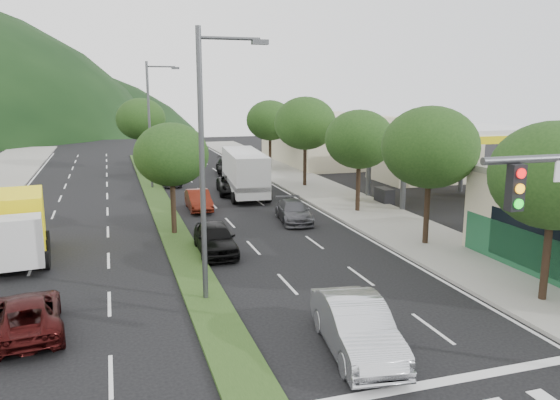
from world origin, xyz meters
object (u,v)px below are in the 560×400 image
object	(u,v)px
tree_med_near	(171,155)
car_queue_a	(215,238)
car_queue_b	(294,211)
tree_r_a	(554,176)
streetlight_mid	(152,119)
car_queue_d	(233,185)
tree_r_c	(359,139)
tree_med_far	(141,119)
tree_r_b	(430,147)
box_truck	(20,229)
streetlight_near	(207,153)
car_queue_f	(228,166)
suv_maroon	(27,315)
motorhome	(244,172)
tree_r_d	(305,123)
tree_r_e	(270,120)
car_queue_c	(199,200)
sedan_silver	(356,327)
car_queue_e	(170,178)

from	to	relation	value
tree_med_near	car_queue_a	world-z (taller)	tree_med_near
car_queue_b	tree_r_a	bearing A→B (deg)	-64.67
streetlight_mid	car_queue_d	xyz separation A→B (m)	(5.53, -4.11, -4.90)
tree_r_a	tree_r_c	distance (m)	16.00
tree_med_far	tree_r_b	bearing A→B (deg)	-69.44
streetlight_mid	car_queue_a	size ratio (longest dim) A/B	2.27
box_truck	tree_r_c	bearing A→B (deg)	-173.59
streetlight_near	car_queue_f	distance (m)	32.11
streetlight_mid	suv_maroon	size ratio (longest dim) A/B	2.16
car_queue_a	motorhome	distance (m)	14.99
car_queue_f	car_queue_b	bearing A→B (deg)	-82.65
tree_med_near	tree_r_d	bearing A→B (deg)	45.00
car_queue_a	tree_r_c	bearing A→B (deg)	31.69
tree_med_near	car_queue_a	bearing A→B (deg)	-69.93
tree_med_far	car_queue_f	distance (m)	10.01
tree_r_e	tree_r_b	bearing A→B (deg)	-90.00
car_queue_a	car_queue_c	distance (m)	10.03
tree_r_c	motorhome	distance (m)	10.19
tree_r_a	tree_med_near	world-z (taller)	tree_r_a
car_queue_f	box_truck	size ratio (longest dim) A/B	0.79
car_queue_a	car_queue_f	distance (m)	25.70
tree_r_c	sedan_silver	distance (m)	19.79
streetlight_near	car_queue_c	bearing A→B (deg)	82.52
tree_med_near	tree_r_a	bearing A→B (deg)	-49.40
streetlight_mid	box_truck	distance (m)	19.16
car_queue_b	car_queue_f	distance (m)	20.00
tree_r_e	car_queue_a	bearing A→B (deg)	-111.91
tree_r_b	car_queue_d	xyz separation A→B (m)	(-6.27, 16.89, -4.36)
car_queue_b	motorhome	xyz separation A→B (m)	(-0.81, 9.12, 1.13)
sedan_silver	car_queue_e	size ratio (longest dim) A/B	1.38
tree_med_far	tree_r_d	bearing A→B (deg)	-49.40
suv_maroon	motorhome	world-z (taller)	motorhome
streetlight_mid	tree_med_far	bearing A→B (deg)	91.07
suv_maroon	car_queue_b	world-z (taller)	suv_maroon
tree_r_d	streetlight_mid	size ratio (longest dim) A/B	0.72
streetlight_mid	car_queue_e	xyz separation A→B (m)	(1.35, 0.89, -4.97)
tree_r_a	streetlight_mid	size ratio (longest dim) A/B	0.66
tree_r_e	sedan_silver	size ratio (longest dim) A/B	1.34
tree_r_c	sedan_silver	size ratio (longest dim) A/B	1.30
tree_r_d	streetlight_near	distance (m)	24.97
car_queue_c	motorhome	distance (m)	5.95
streetlight_near	streetlight_mid	bearing A→B (deg)	90.00
motorhome	streetlight_near	bearing A→B (deg)	-102.12
tree_r_e	car_queue_f	size ratio (longest dim) A/B	1.34
car_queue_a	car_queue_f	xyz separation A→B (m)	(5.97, 25.00, -0.02)
suv_maroon	sedan_silver	bearing A→B (deg)	148.94
sedan_silver	motorhome	bearing A→B (deg)	91.38
streetlight_near	car_queue_c	size ratio (longest dim) A/B	2.49
tree_r_a	tree_med_near	distance (m)	18.44
suv_maroon	car_queue_e	world-z (taller)	suv_maroon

